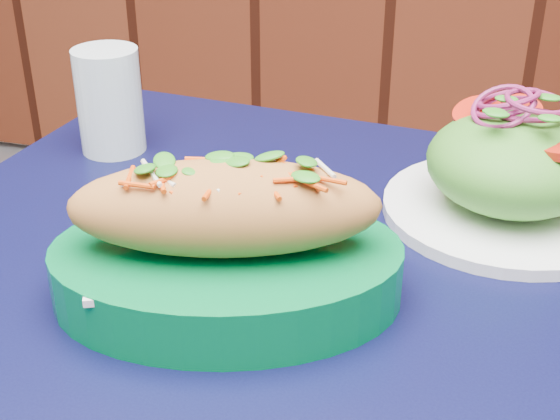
# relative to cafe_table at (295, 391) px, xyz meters

# --- Properties ---
(cafe_table) EXTENTS (0.88, 0.88, 0.75)m
(cafe_table) POSITION_rel_cafe_table_xyz_m (0.00, 0.00, 0.00)
(cafe_table) COLOR black
(cafe_table) RESTS_ON ground
(banh_mi_basket) EXTENTS (0.32, 0.25, 0.13)m
(banh_mi_basket) POSITION_rel_cafe_table_xyz_m (-0.06, -0.00, 0.14)
(banh_mi_basket) COLOR #006731
(banh_mi_basket) RESTS_ON cafe_table
(salad_plate) EXTENTS (0.23, 0.23, 0.12)m
(salad_plate) POSITION_rel_cafe_table_xyz_m (0.16, 0.20, 0.14)
(salad_plate) COLOR white
(salad_plate) RESTS_ON cafe_table
(water_glass) EXTENTS (0.07, 0.07, 0.12)m
(water_glass) POSITION_rel_cafe_table_xyz_m (-0.28, 0.25, 0.15)
(water_glass) COLOR silver
(water_glass) RESTS_ON cafe_table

